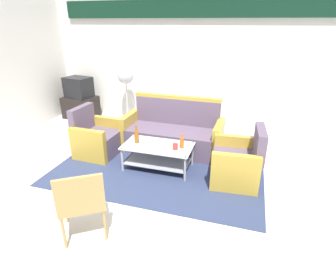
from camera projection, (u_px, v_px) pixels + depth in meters
name	position (u px, v px, depth m)	size (l,w,h in m)	color
ground_plane	(138.00, 190.00, 3.88)	(14.00, 14.00, 0.00)	silver
wall_back	(189.00, 58.00, 6.00)	(6.52, 0.19, 2.80)	silver
rug	(160.00, 167.00, 4.50)	(3.28, 2.20, 0.01)	#2D3856
couch	(173.00, 134.00, 4.99)	(1.81, 0.78, 0.96)	#5B4C60
armchair_left	(97.00, 139.00, 4.85)	(0.73, 0.79, 0.85)	#5B4C60
armchair_right	(237.00, 164.00, 4.01)	(0.75, 0.81, 0.85)	#5B4C60
coffee_table	(158.00, 153.00, 4.36)	(1.10, 0.60, 0.40)	silver
bottle_brown	(137.00, 136.00, 4.36)	(0.08, 0.08, 0.30)	brown
bottle_orange	(182.00, 143.00, 4.19)	(0.06, 0.06, 0.23)	#D85919
cup	(175.00, 146.00, 4.15)	(0.08, 0.08, 0.10)	red
tv_stand	(81.00, 107.00, 6.72)	(0.80, 0.50, 0.52)	black
television	(79.00, 87.00, 6.53)	(0.67, 0.55, 0.48)	black
pedestal_fan	(126.00, 79.00, 6.14)	(0.36, 0.36, 1.27)	#2D2D33
wicker_chair	(81.00, 199.00, 2.86)	(0.67, 0.67, 0.84)	#AD844C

